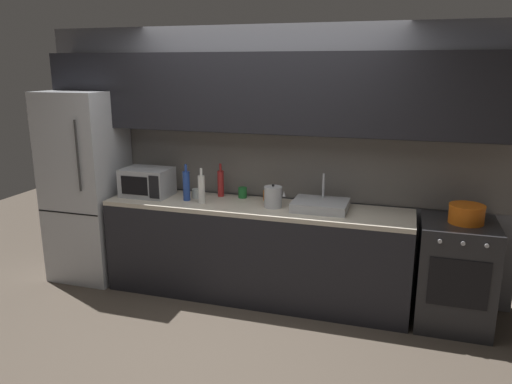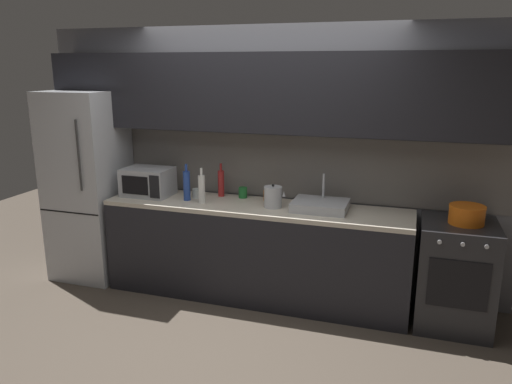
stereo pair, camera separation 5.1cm
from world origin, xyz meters
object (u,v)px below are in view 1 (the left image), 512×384
Objects in this scene: refrigerator at (87,186)px; wine_bottle_white at (201,189)px; mug_orange at (267,195)px; kettle at (273,197)px; microwave at (147,182)px; mug_clear at (197,193)px; oven_range at (455,274)px; cooking_pot at (467,214)px; wine_bottle_blue at (186,185)px; wine_bottle_red at (221,183)px; mug_green at (243,193)px.

wine_bottle_white is at bearing -3.43° from refrigerator.
kettle is at bearing -61.39° from mug_orange.
wine_bottle_white is at bearing -8.90° from microwave.
kettle is at bearing -6.41° from mug_clear.
kettle is (-1.57, -0.01, 0.55)m from oven_range.
wine_bottle_white reaches higher than cooking_pot.
kettle is 0.76× the size of cooking_pot.
wine_bottle_white is at bearing -13.61° from wine_bottle_blue.
kettle is 2.41× the size of mug_clear.
mug_clear is 0.68m from mug_orange.
oven_range is at bearing -1.78° from mug_clear.
cooking_pot is (2.45, 0.04, -0.07)m from wine_bottle_blue.
microwave is at bearing -173.79° from mug_clear.
refrigerator is at bearing 176.57° from wine_bottle_white.
cooking_pot is at bearing -0.36° from microwave.
mug_clear is at bearing 173.59° from kettle.
wine_bottle_blue reaches higher than kettle.
kettle is at bearing -20.35° from wine_bottle_red.
oven_range is 2.48m from wine_bottle_blue.
microwave is 0.51m from mug_clear.
refrigerator reaches higher than wine_bottle_white.
mug_orange is (-0.12, 0.21, -0.05)m from kettle.
kettle is 0.79m from mug_clear.
microwave is 1.64× the size of cooking_pot.
wine_bottle_red is at bearing 8.32° from refrigerator.
microwave reaches higher than oven_range.
oven_range is 8.83× the size of mug_green.
cooking_pot reaches higher than mug_orange.
wine_bottle_blue is at bearing 166.39° from wine_bottle_white.
refrigerator is 2.11× the size of oven_range.
wine_bottle_white is at bearing -106.27° from wine_bottle_red.
wine_bottle_red is 3.43× the size of mug_orange.
wine_bottle_blue is (-2.41, -0.03, 0.59)m from oven_range.
mug_orange reaches higher than oven_range.
mug_green is (0.92, 0.19, -0.08)m from microwave.
refrigerator is 6.76× the size of cooking_pot.
wine_bottle_red is (0.08, 0.28, -0.00)m from wine_bottle_white.
wine_bottle_blue is 3.40× the size of mug_green.
wine_bottle_red reaches higher than mug_green.
wine_bottle_red is (-2.16, 0.20, 0.58)m from oven_range.
kettle is 2.27× the size of mug_orange.
wine_bottle_white is 2.28m from cooking_pot.
wine_bottle_blue is at bearing -179.17° from oven_range.
cooking_pot is (1.73, -0.19, 0.03)m from mug_orange.
mug_clear is (-0.79, 0.09, -0.05)m from kettle.
kettle reaches higher than mug_green.
oven_range is 1.66m from kettle.
wine_bottle_white is at bearing -153.73° from mug_orange.
mug_green is at bearing 148.28° from kettle.
refrigerator is at bearing -171.68° from wine_bottle_red.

